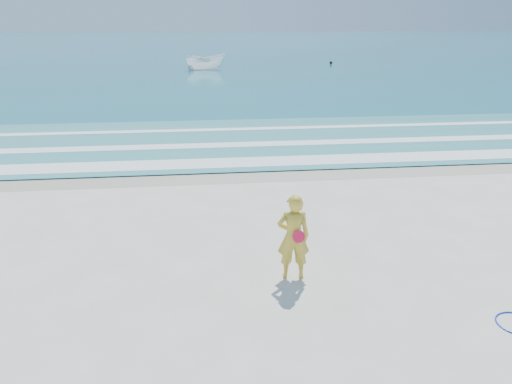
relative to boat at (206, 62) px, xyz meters
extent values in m
plane|color=silver|center=(-0.10, -47.56, -0.89)|extent=(400.00, 400.00, 0.00)
cube|color=#B2A893|center=(-0.10, -38.56, -0.89)|extent=(400.00, 2.40, 0.00)
cube|color=#19727F|center=(-0.10, 57.44, -0.87)|extent=(400.00, 190.00, 0.04)
cube|color=#59B7AD|center=(-0.10, -33.56, -0.85)|extent=(400.00, 10.00, 0.01)
cube|color=white|center=(-0.10, -37.26, -0.84)|extent=(400.00, 1.40, 0.01)
cube|color=white|center=(-0.10, -34.36, -0.84)|extent=(400.00, 0.90, 0.01)
cube|color=white|center=(-0.10, -31.06, -0.84)|extent=(400.00, 0.60, 0.01)
imported|color=white|center=(0.00, 0.00, 0.00)|extent=(4.64, 2.38, 1.71)
sphere|color=black|center=(15.42, 5.27, -0.67)|extent=(0.37, 0.37, 0.37)
imported|color=gold|center=(0.91, -46.49, 0.08)|extent=(0.74, 0.52, 1.94)
cylinder|color=red|center=(0.99, -46.67, 0.16)|extent=(0.27, 0.08, 0.27)
camera|label=1|loc=(-1.04, -56.18, 4.56)|focal=35.00mm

